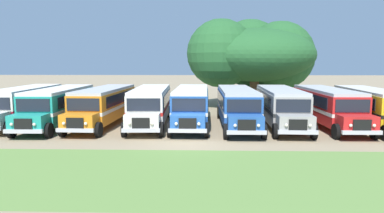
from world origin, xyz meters
The scene contains 12 objects.
ground_plane centered at (0.00, 0.00, 0.00)m, with size 220.00×220.00×0.00m, color #937F60.
foreground_grass_strip centered at (0.00, -6.35, 0.00)m, with size 80.00×8.05×0.01m, color olive.
parked_bus_slot_0 centered at (-13.46, 6.10, 1.58)m, with size 3.00×10.88×2.82m.
parked_bus_slot_1 centered at (-10.33, 5.37, 1.58)m, with size 2.85×10.86×2.82m.
parked_bus_slot_2 centered at (-6.92, 5.78, 1.58)m, with size 3.07×10.89×2.82m.
parked_bus_slot_3 centered at (-3.28, 5.87, 1.58)m, with size 3.04×10.89×2.82m.
parked_bus_slot_4 centered at (-0.09, 5.87, 1.58)m, with size 2.77×10.85×2.82m.
parked_bus_slot_5 centered at (3.41, 5.44, 1.58)m, with size 2.73×10.85×2.82m.
parked_bus_slot_6 centered at (6.75, 5.59, 1.58)m, with size 2.99×10.88×2.82m.
parked_bus_slot_7 centered at (10.30, 5.65, 1.58)m, with size 2.84×10.86×2.82m.
parked_bus_slot_8 centered at (13.45, 5.17, 1.58)m, with size 3.06×10.89×2.82m.
broad_shade_tree centered at (6.35, 17.98, 5.67)m, with size 14.00×13.81×9.90m.
Camera 1 is at (0.80, -20.96, 4.83)m, focal length 32.45 mm.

